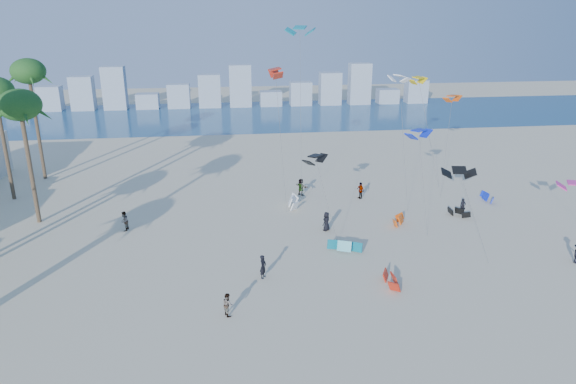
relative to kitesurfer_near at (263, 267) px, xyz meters
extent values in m
plane|color=beige|center=(-0.27, -9.37, -0.94)|extent=(220.00, 220.00, 0.00)
plane|color=navy|center=(-0.27, 62.63, -0.94)|extent=(220.00, 220.00, 0.00)
imported|color=black|center=(0.00, 0.00, 0.00)|extent=(0.71, 0.82, 1.89)
imported|color=gray|center=(-2.76, -4.81, -0.13)|extent=(0.88, 0.97, 1.63)
imported|color=black|center=(6.49, 8.23, -0.04)|extent=(1.02, 1.03, 1.80)
imported|color=gray|center=(11.75, 16.25, -0.04)|extent=(0.85, 1.15, 1.81)
imported|color=gray|center=(5.56, 18.07, -0.01)|extent=(1.50, 1.70, 1.86)
imported|color=black|center=(20.74, 10.62, -0.15)|extent=(0.62, 0.45, 1.58)
imported|color=gray|center=(-11.96, 10.49, -0.02)|extent=(0.87, 1.02, 1.85)
cylinder|color=#595959|center=(6.11, 6.57, 2.67)|extent=(1.65, 3.04, 7.25)
cylinder|color=#595959|center=(15.60, 14.71, 5.45)|extent=(0.08, 5.64, 12.80)
cylinder|color=#595959|center=(15.02, 7.21, 3.65)|extent=(0.78, 2.31, 9.20)
cylinder|color=#595959|center=(3.07, 15.08, 5.92)|extent=(0.73, 3.66, 13.73)
cylinder|color=#595959|center=(20.42, 20.16, 5.06)|extent=(2.22, 3.51, 12.02)
cylinder|color=#595959|center=(5.55, 18.51, 7.79)|extent=(0.50, 5.48, 17.47)
cylinder|color=#595959|center=(21.48, 17.48, 4.20)|extent=(2.21, 4.42, 10.29)
cylinder|color=#595959|center=(17.48, 2.04, 2.45)|extent=(1.61, 3.76, 6.79)
cylinder|color=brown|center=(-20.50, 13.63, 4.70)|extent=(0.40, 0.40, 11.28)
ellipsoid|color=#1C511D|center=(-20.50, 13.63, 10.34)|extent=(3.80, 3.80, 2.85)
cylinder|color=brown|center=(-25.21, 20.63, 4.83)|extent=(0.40, 0.40, 11.55)
cylinder|color=brown|center=(-24.07, 27.63, 5.39)|extent=(0.40, 0.40, 12.67)
ellipsoid|color=#1C511D|center=(-24.07, 27.63, 11.73)|extent=(3.80, 3.80, 2.85)
cube|color=#9EADBF|center=(-42.27, 72.63, 0.56)|extent=(4.40, 3.00, 3.00)
cube|color=#9EADBF|center=(-36.07, 72.63, 1.46)|extent=(4.40, 3.00, 4.80)
cube|color=#9EADBF|center=(-29.87, 72.63, 2.36)|extent=(4.40, 3.00, 6.60)
cube|color=#9EADBF|center=(-23.67, 72.63, 3.26)|extent=(4.40, 3.00, 8.40)
cube|color=#9EADBF|center=(-17.47, 72.63, 0.56)|extent=(4.40, 3.00, 3.00)
cube|color=#9EADBF|center=(-11.27, 72.63, 1.46)|extent=(4.40, 3.00, 4.80)
cube|color=#9EADBF|center=(-5.07, 72.63, 2.36)|extent=(4.40, 3.00, 6.60)
cube|color=#9EADBF|center=(1.13, 72.63, 3.26)|extent=(4.40, 3.00, 8.40)
cube|color=#9EADBF|center=(7.33, 72.63, 0.56)|extent=(4.40, 3.00, 3.00)
cube|color=#9EADBF|center=(13.53, 72.63, 1.46)|extent=(4.40, 3.00, 4.80)
cube|color=#9EADBF|center=(19.73, 72.63, 2.36)|extent=(4.40, 3.00, 6.60)
cube|color=#9EADBF|center=(25.93, 72.63, 3.26)|extent=(4.40, 3.00, 8.40)
cube|color=#9EADBF|center=(32.13, 72.63, 0.56)|extent=(4.40, 3.00, 3.00)
cube|color=#9EADBF|center=(38.33, 72.63, 1.46)|extent=(4.40, 3.00, 4.80)
camera|label=1|loc=(-2.52, -35.69, 18.71)|focal=32.87mm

